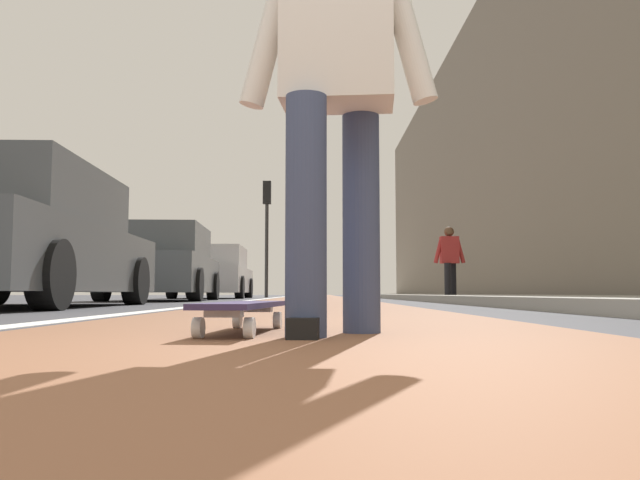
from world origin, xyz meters
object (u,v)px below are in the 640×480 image
(skateboard, at_px, (243,308))
(traffic_light, at_px, (267,217))
(parked_car_far, at_px, (213,274))
(pedestrian_distant, at_px, (450,258))
(parked_car_mid, at_px, (163,265))
(skater_person, at_px, (336,74))
(parked_car_near, at_px, (16,241))

(skateboard, bearing_deg, traffic_light, 4.29)
(parked_car_far, relative_size, pedestrian_distant, 2.90)
(parked_car_mid, height_order, traffic_light, traffic_light)
(traffic_light, bearing_deg, skater_person, -174.76)
(parked_car_far, bearing_deg, traffic_light, -17.84)
(parked_car_far, xyz_separation_m, pedestrian_distant, (-4.86, -5.80, 0.19))
(skateboard, distance_m, parked_car_mid, 10.59)
(parked_car_near, relative_size, pedestrian_distant, 2.92)
(skateboard, bearing_deg, parked_car_far, 9.64)
(skateboard, height_order, skater_person, skater_person)
(skater_person, height_order, parked_car_near, skater_person)
(parked_car_mid, bearing_deg, skater_person, -163.26)
(traffic_light, bearing_deg, parked_car_far, 162.16)
(parked_car_far, bearing_deg, skater_person, -169.26)
(skateboard, relative_size, parked_car_mid, 0.21)
(skater_person, bearing_deg, skateboard, 66.72)
(skateboard, relative_size, pedestrian_distant, 0.55)
(parked_car_mid, bearing_deg, skateboard, -164.82)
(skater_person, distance_m, traffic_light, 20.09)
(parked_car_near, distance_m, parked_car_far, 11.62)
(skater_person, xyz_separation_m, parked_car_near, (4.49, 3.26, -0.24))
(parked_car_near, height_order, parked_car_mid, same)
(parked_car_mid, bearing_deg, parked_car_near, 178.57)
(parked_car_near, distance_m, traffic_light, 15.64)
(skateboard, distance_m, traffic_light, 20.02)
(skater_person, bearing_deg, parked_car_mid, 16.74)
(skater_person, bearing_deg, parked_car_far, 10.74)
(skateboard, bearing_deg, parked_car_near, 33.84)
(skater_person, bearing_deg, traffic_light, 5.24)
(pedestrian_distant, bearing_deg, skateboard, 164.43)
(skater_person, distance_m, pedestrian_distant, 11.57)
(traffic_light, xyz_separation_m, pedestrian_distant, (-8.68, -4.57, -1.93))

